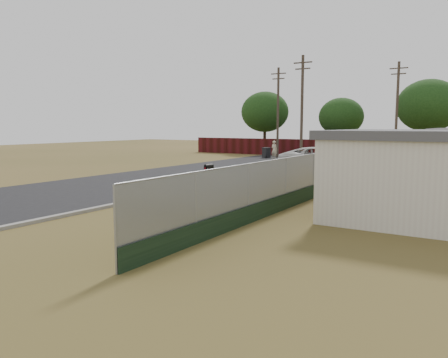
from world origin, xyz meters
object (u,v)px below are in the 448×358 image
Objects in this scene: fire_hydrant at (134,221)px; trash_bin at (266,153)px; pickup_truck at (319,158)px; mailbox at (209,170)px; pedestrian at (274,150)px.

trash_bin reaches higher than fire_hydrant.
pickup_truck is 11.42m from trash_bin.
trash_bin is at bearing 109.39° from mailbox.
mailbox is 22.82m from trash_bin.
pickup_truck is 9.40m from pedestrian.
fire_hydrant is at bearing -70.67° from trash_bin.
pickup_truck is at bearing 147.69° from pedestrian.
pedestrian is 1.73× the size of trash_bin.
pedestrian is at bearing -41.57° from trash_bin.
pickup_truck is at bearing 95.59° from fire_hydrant.
fire_hydrant is 0.14× the size of pickup_truck.
mailbox is at bearing -70.61° from trash_bin.
mailbox is 1.28× the size of trash_bin.
pedestrian is 2.05m from trash_bin.
fire_hydrant is 8.88m from mailbox.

